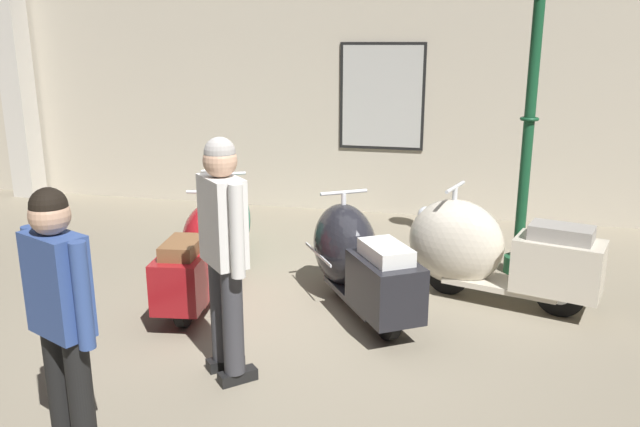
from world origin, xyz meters
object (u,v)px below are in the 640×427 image
object	(u,v)px
scooter_1	(203,253)
visitor_0	(61,310)
scooter_2	(356,258)
scooter_0	(224,215)
visitor_1	(224,243)
lamppost	(532,90)
scooter_3	(485,251)

from	to	relation	value
scooter_1	visitor_0	bearing A→B (deg)	178.08
scooter_2	visitor_0	size ratio (longest dim) A/B	1.03
scooter_0	visitor_1	distance (m)	2.87
lamppost	scooter_2	bearing A→B (deg)	-139.12
scooter_3	lamppost	xyz separation A→B (m)	(0.37, 0.87, 1.44)
scooter_3	visitor_0	bearing A→B (deg)	68.79
scooter_0	scooter_2	distance (m)	2.10
scooter_2	visitor_1	xyz separation A→B (m)	(-0.68, -1.47, 0.55)
scooter_0	visitor_1	bearing A→B (deg)	-4.83
scooter_0	lamppost	bearing A→B (deg)	65.88
scooter_1	visitor_1	world-z (taller)	visitor_1
scooter_2	scooter_0	bearing A→B (deg)	24.01
scooter_2	visitor_1	size ratio (longest dim) A/B	0.96
scooter_1	lamppost	world-z (taller)	lamppost
scooter_2	scooter_3	xyz separation A→B (m)	(1.16, 0.45, 0.02)
scooter_1	scooter_3	bearing A→B (deg)	-86.09
lamppost	visitor_0	size ratio (longest dim) A/B	1.91
scooter_0	visitor_0	distance (m)	3.81
scooter_3	visitor_1	world-z (taller)	visitor_1
lamppost	scooter_1	bearing A→B (deg)	-154.39
visitor_1	scooter_1	bearing A→B (deg)	76.27
scooter_1	scooter_2	distance (m)	1.47
lamppost	visitor_1	world-z (taller)	lamppost
lamppost	visitor_1	distance (m)	3.67
visitor_0	visitor_1	distance (m)	1.25
scooter_2	visitor_1	world-z (taller)	visitor_1
scooter_2	scooter_3	bearing A→B (deg)	-101.80
scooter_1	scooter_2	xyz separation A→B (m)	(1.47, 0.11, 0.03)
scooter_1	visitor_0	xyz separation A→B (m)	(0.27, -2.49, 0.51)
visitor_0	visitor_1	xyz separation A→B (m)	(0.51, 1.13, 0.07)
scooter_3	scooter_0	bearing A→B (deg)	3.18
scooter_2	scooter_3	world-z (taller)	scooter_3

